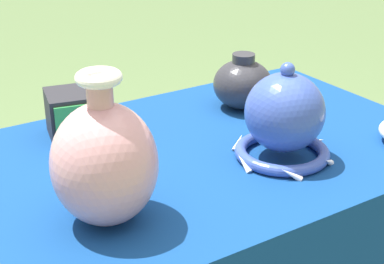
# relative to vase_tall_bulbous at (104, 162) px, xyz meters

# --- Properties ---
(display_table) EXTENTS (1.03, 0.61, 0.76)m
(display_table) POSITION_rel_vase_tall_bulbous_xyz_m (0.22, 0.12, -0.20)
(display_table) COLOR #38383D
(display_table) RESTS_ON ground_plane
(vase_tall_bulbous) EXTENTS (0.16, 0.16, 0.24)m
(vase_tall_bulbous) POSITION_rel_vase_tall_bulbous_xyz_m (0.00, 0.00, 0.00)
(vase_tall_bulbous) COLOR #D19399
(vase_tall_bulbous) RESTS_ON display_table
(vase_dome_bell) EXTENTS (0.19, 0.18, 0.19)m
(vase_dome_bell) POSITION_rel_vase_tall_bulbous_xyz_m (0.37, 0.02, -0.02)
(vase_dome_bell) COLOR #3851A8
(vase_dome_bell) RESTS_ON display_table
(mosaic_tile_box) EXTENTS (0.13, 0.13, 0.09)m
(mosaic_tile_box) POSITION_rel_vase_tall_bulbous_xyz_m (0.08, 0.32, -0.05)
(mosaic_tile_box) COLOR #232328
(mosaic_tile_box) RESTS_ON display_table
(jar_round_charcoal) EXTENTS (0.13, 0.13, 0.13)m
(jar_round_charcoal) POSITION_rel_vase_tall_bulbous_xyz_m (0.45, 0.26, -0.04)
(jar_round_charcoal) COLOR #2D2D33
(jar_round_charcoal) RESTS_ON display_table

